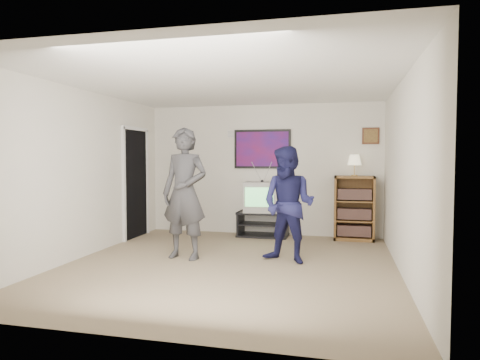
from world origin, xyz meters
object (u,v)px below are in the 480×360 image
at_px(media_stand, 263,224).
at_px(person_tall, 185,193).
at_px(bookshelf, 354,208).
at_px(person_short, 288,205).
at_px(crt_television, 262,197).

height_order(media_stand, person_tall, person_tall).
relative_size(bookshelf, person_short, 0.70).
relative_size(person_tall, person_short, 1.17).
xyz_separation_m(media_stand, person_short, (0.71, -1.87, 0.59)).
bearing_deg(media_stand, bookshelf, 2.63).
bearing_deg(bookshelf, crt_television, -178.29).
bearing_deg(person_short, person_tall, -155.89).
bearing_deg(crt_television, person_short, -75.29).
bearing_deg(media_stand, person_short, -68.35).
xyz_separation_m(crt_television, person_tall, (-0.78, -1.99, 0.21)).
bearing_deg(person_tall, media_stand, 75.83).
distance_m(crt_television, person_tall, 2.15).
distance_m(crt_television, bookshelf, 1.69).
relative_size(media_stand, bookshelf, 0.82).
bearing_deg(media_stand, crt_television, -179.10).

